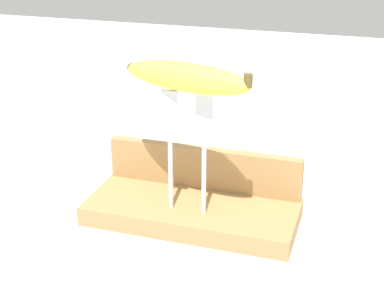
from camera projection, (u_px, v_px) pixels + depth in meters
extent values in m
plane|color=silver|center=(192.00, 220.00, 0.92)|extent=(3.00, 3.00, 0.00)
cube|color=#A87F4C|center=(192.00, 212.00, 0.91)|extent=(0.33, 0.14, 0.03)
cube|color=#A87F4C|center=(204.00, 168.00, 0.95)|extent=(0.32, 0.02, 0.07)
cylinder|color=silver|center=(170.00, 163.00, 0.86)|extent=(0.01, 0.01, 0.15)
cube|color=silver|center=(169.00, 102.00, 0.83)|extent=(0.03, 0.00, 0.04)
cylinder|color=silver|center=(204.00, 167.00, 0.85)|extent=(0.01, 0.01, 0.15)
cube|color=silver|center=(205.00, 106.00, 0.81)|extent=(0.03, 0.00, 0.04)
ellipsoid|color=#DBD147|center=(187.00, 77.00, 0.80)|extent=(0.20, 0.08, 0.04)
cylinder|color=brown|center=(248.00, 80.00, 0.76)|extent=(0.01, 0.01, 0.02)
sphere|color=#3F2D19|center=(131.00, 69.00, 0.85)|extent=(0.01, 0.01, 0.01)
cylinder|color=silver|center=(379.00, 205.00, 0.96)|extent=(0.06, 0.14, 0.01)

